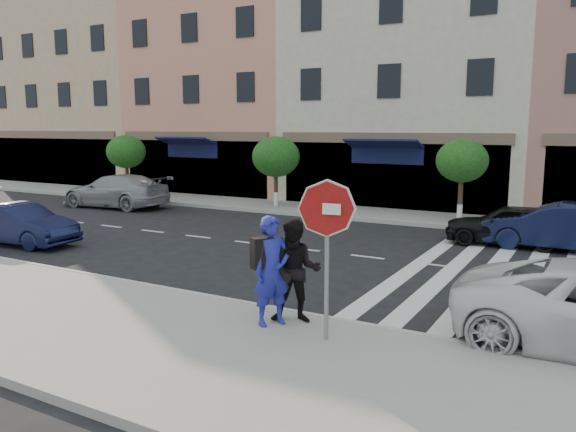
# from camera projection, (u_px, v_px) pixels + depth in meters

# --- Properties ---
(ground) EXTENTS (120.00, 120.00, 0.00)m
(ground) POSITION_uv_depth(u_px,v_px,m) (226.00, 281.00, 13.25)
(ground) COLOR black
(ground) RESTS_ON ground
(sidewalk_near) EXTENTS (60.00, 4.50, 0.15)m
(sidewalk_near) POSITION_uv_depth(u_px,v_px,m) (103.00, 327.00, 10.01)
(sidewalk_near) COLOR gray
(sidewalk_near) RESTS_ON ground
(sidewalk_far) EXTENTS (60.00, 3.00, 0.15)m
(sidewalk_far) POSITION_uv_depth(u_px,v_px,m) (385.00, 215.00, 22.70)
(sidewalk_far) COLOR gray
(sidewalk_far) RESTS_ON ground
(building_west_far) EXTENTS (12.00, 9.00, 12.00)m
(building_west_far) POSITION_uv_depth(u_px,v_px,m) (105.00, 91.00, 37.60)
(building_west_far) COLOR #D6B389
(building_west_far) RESTS_ON ground
(building_west_mid) EXTENTS (10.00, 9.00, 14.00)m
(building_west_mid) POSITION_uv_depth(u_px,v_px,m) (241.00, 67.00, 32.11)
(building_west_mid) COLOR tan
(building_west_mid) RESTS_ON ground
(building_centre) EXTENTS (11.00, 9.00, 11.00)m
(building_centre) POSITION_uv_depth(u_px,v_px,m) (420.00, 88.00, 27.26)
(building_centre) COLOR beige
(building_centre) RESTS_ON ground
(street_tree_wa) EXTENTS (2.00, 2.00, 3.05)m
(street_tree_wa) POSITION_uv_depth(u_px,v_px,m) (126.00, 152.00, 28.96)
(street_tree_wa) COLOR #473323
(street_tree_wa) RESTS_ON sidewalk_far
(street_tree_wb) EXTENTS (2.10, 2.10, 3.06)m
(street_tree_wb) POSITION_uv_depth(u_px,v_px,m) (276.00, 157.00, 24.60)
(street_tree_wb) COLOR #473323
(street_tree_wb) RESTS_ON sidewalk_far
(street_tree_c) EXTENTS (1.90, 1.90, 3.04)m
(street_tree_c) POSITION_uv_depth(u_px,v_px,m) (462.00, 161.00, 20.72)
(street_tree_c) COLOR #473323
(street_tree_c) RESTS_ON sidewalk_far
(stop_sign) EXTENTS (0.93, 0.15, 2.65)m
(stop_sign) POSITION_uv_depth(u_px,v_px,m) (327.00, 225.00, 8.91)
(stop_sign) COLOR gray
(stop_sign) RESTS_ON sidewalk_near
(photographer) EXTENTS (0.78, 0.85, 1.94)m
(photographer) POSITION_uv_depth(u_px,v_px,m) (272.00, 271.00, 9.79)
(photographer) COLOR navy
(photographer) RESTS_ON sidewalk_near
(walker) EXTENTS (1.12, 1.02, 1.86)m
(walker) POSITION_uv_depth(u_px,v_px,m) (296.00, 271.00, 9.92)
(walker) COLOR black
(walker) RESTS_ON sidewalk_near
(car_near_mid) EXTENTS (3.96, 1.69, 1.27)m
(car_near_mid) POSITION_uv_depth(u_px,v_px,m) (19.00, 224.00, 17.28)
(car_near_mid) COLOR black
(car_near_mid) RESTS_ON ground
(car_far_left) EXTENTS (5.29, 2.41, 1.50)m
(car_far_left) POSITION_uv_depth(u_px,v_px,m) (116.00, 191.00, 25.35)
(car_far_left) COLOR #9A9A9F
(car_far_left) RESTS_ON ground
(car_far_mid) EXTENTS (3.89, 1.78, 1.29)m
(car_far_mid) POSITION_uv_depth(u_px,v_px,m) (510.00, 225.00, 17.16)
(car_far_mid) COLOR black
(car_far_mid) RESTS_ON ground
(car_far_right) EXTENTS (4.28, 1.52, 1.40)m
(car_far_right) POSITION_uv_depth(u_px,v_px,m) (556.00, 227.00, 16.53)
(car_far_right) COLOR black
(car_far_right) RESTS_ON ground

